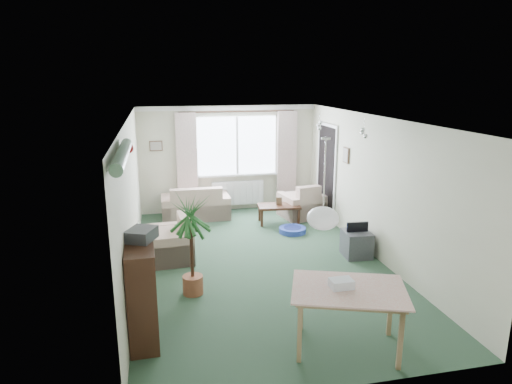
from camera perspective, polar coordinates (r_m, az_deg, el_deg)
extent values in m
plane|color=#2A4631|center=(7.71, 0.48, -8.85)|extent=(6.50, 6.50, 0.00)
cube|color=white|center=(10.41, -2.39, 5.82)|extent=(1.80, 0.03, 1.30)
cube|color=black|center=(10.25, -2.36, 10.02)|extent=(2.60, 0.03, 0.03)
cube|color=beige|center=(10.22, -8.66, 4.20)|extent=(0.45, 0.08, 2.00)
cube|color=beige|center=(10.61, 3.86, 4.70)|extent=(0.45, 0.08, 2.00)
cube|color=white|center=(10.59, -2.29, -0.10)|extent=(1.20, 0.10, 0.55)
cube|color=black|center=(10.00, 8.82, 2.39)|extent=(0.03, 0.95, 2.00)
sphere|color=white|center=(5.19, 8.36, -3.28)|extent=(0.36, 0.36, 0.36)
cylinder|color=#196626|center=(4.69, -16.39, 4.48)|extent=(1.60, 1.60, 0.12)
sphere|color=silver|center=(8.37, 7.93, 8.59)|extent=(0.20, 0.20, 0.20)
sphere|color=silver|center=(7.39, 13.36, 7.60)|extent=(0.20, 0.20, 0.20)
cube|color=brown|center=(10.25, -12.40, 5.65)|extent=(0.28, 0.03, 0.22)
cube|color=brown|center=(8.99, 11.21, 4.53)|extent=(0.03, 0.24, 0.30)
cube|color=beige|center=(10.06, -7.57, -1.21)|extent=(1.46, 0.78, 0.73)
cube|color=beige|center=(10.10, 5.71, -1.01)|extent=(0.98, 0.94, 0.76)
cube|color=beige|center=(7.86, -11.09, -5.66)|extent=(0.88, 0.92, 0.77)
cube|color=black|center=(9.67, 2.87, -2.77)|extent=(0.92, 0.57, 0.39)
cube|color=brown|center=(9.63, 2.90, -1.13)|extent=(0.12, 0.03, 0.16)
cube|color=black|center=(5.63, -14.05, -11.86)|extent=(0.35, 0.98, 1.19)
cube|color=#343438|center=(5.45, -14.14, -5.17)|extent=(0.40, 0.43, 0.14)
cylinder|color=#1F5C2A|center=(6.48, -8.06, -6.67)|extent=(0.74, 0.74, 1.46)
cube|color=tan|center=(5.46, 11.34, -15.32)|extent=(1.35, 1.11, 0.72)
cube|color=white|center=(5.26, 10.62, -11.29)|extent=(0.25, 0.18, 0.12)
cube|color=#343338|center=(8.11, 12.45, -6.34)|extent=(0.47, 0.52, 0.44)
cylinder|color=#21369A|center=(9.14, 4.58, -4.77)|extent=(0.59, 0.59, 0.11)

